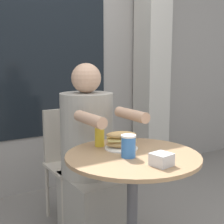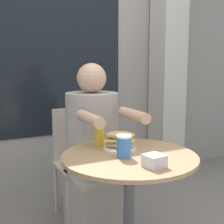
{
  "view_description": "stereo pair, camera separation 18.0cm",
  "coord_description": "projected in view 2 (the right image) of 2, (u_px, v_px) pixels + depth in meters",
  "views": [
    {
      "loc": [
        -0.95,
        -1.3,
        1.24
      ],
      "look_at": [
        0.0,
        0.21,
        0.95
      ],
      "focal_mm": 50.0,
      "sensor_mm": 36.0,
      "label": 1
    },
    {
      "loc": [
        -0.79,
        -1.39,
        1.24
      ],
      "look_at": [
        0.0,
        0.21,
        0.95
      ],
      "focal_mm": 50.0,
      "sensor_mm": 36.0,
      "label": 2
    }
  ],
  "objects": [
    {
      "name": "lattice_pillar",
      "position": [
        168.0,
        66.0,
        3.33
      ],
      "size": [
        0.29,
        0.29,
        2.4
      ],
      "color": "#B2ADA3",
      "rests_on": "ground_plane"
    },
    {
      "name": "sandwich_on_plate",
      "position": [
        120.0,
        141.0,
        1.76
      ],
      "size": [
        0.19,
        0.19,
        0.1
      ],
      "rotation": [
        0.0,
        0.0,
        -0.48
      ],
      "color": "white",
      "rests_on": "cafe_table"
    },
    {
      "name": "napkin_box",
      "position": [
        154.0,
        161.0,
        1.46
      ],
      "size": [
        0.1,
        0.1,
        0.06
      ],
      "rotation": [
        0.0,
        0.0,
        0.16
      ],
      "color": "silver",
      "rests_on": "cafe_table"
    },
    {
      "name": "seated_diner",
      "position": [
        94.0,
        163.0,
        2.2
      ],
      "size": [
        0.37,
        0.66,
        1.23
      ],
      "rotation": [
        0.0,
        0.0,
        3.13
      ],
      "color": "gray",
      "rests_on": "ground_plane"
    },
    {
      "name": "storefront_wall",
      "position": [
        48.0,
        45.0,
        2.94
      ],
      "size": [
        8.0,
        0.09,
        2.8
      ],
      "color": "gray",
      "rests_on": "ground_plane"
    },
    {
      "name": "diner_chair",
      "position": [
        78.0,
        152.0,
        2.51
      ],
      "size": [
        0.38,
        0.38,
        0.87
      ],
      "rotation": [
        0.0,
        0.0,
        3.13
      ],
      "color": "#ADA393",
      "rests_on": "ground_plane"
    },
    {
      "name": "cafe_table",
      "position": [
        129.0,
        191.0,
        1.69
      ],
      "size": [
        0.72,
        0.72,
        0.75
      ],
      "color": "#997551",
      "rests_on": "ground_plane"
    },
    {
      "name": "drink_cup",
      "position": [
        124.0,
        146.0,
        1.6
      ],
      "size": [
        0.08,
        0.08,
        0.12
      ],
      "color": "#336BB7",
      "rests_on": "cafe_table"
    },
    {
      "name": "condiment_bottle",
      "position": [
        99.0,
        134.0,
        1.82
      ],
      "size": [
        0.06,
        0.06,
        0.14
      ],
      "color": "gold",
      "rests_on": "cafe_table"
    }
  ]
}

